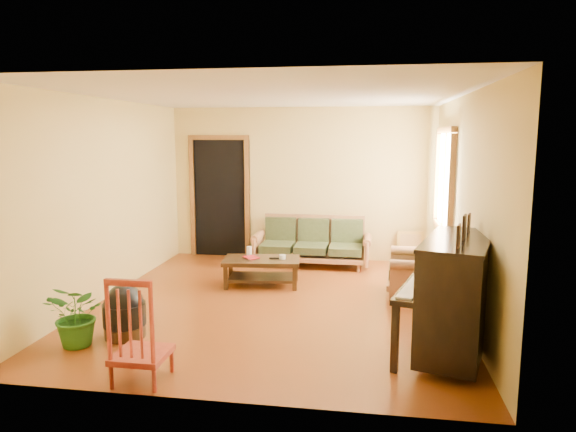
% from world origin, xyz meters
% --- Properties ---
extents(floor, '(5.00, 5.00, 0.00)m').
position_xyz_m(floor, '(0.00, 0.00, 0.00)').
color(floor, '#5C270C').
rests_on(floor, ground).
extents(doorway, '(1.08, 0.16, 2.05)m').
position_xyz_m(doorway, '(-1.45, 2.48, 1.02)').
color(doorway, black).
rests_on(doorway, floor).
extents(window, '(0.12, 1.36, 1.46)m').
position_xyz_m(window, '(2.21, 1.30, 1.50)').
color(window, white).
rests_on(window, right_wall).
extents(sofa, '(1.88, 0.81, 0.80)m').
position_xyz_m(sofa, '(0.24, 1.98, 0.40)').
color(sofa, brown).
rests_on(sofa, floor).
extents(coffee_table, '(1.13, 0.70, 0.39)m').
position_xyz_m(coffee_table, '(-0.34, 0.75, 0.20)').
color(coffee_table, black).
rests_on(coffee_table, floor).
extents(armchair, '(0.88, 0.92, 0.87)m').
position_xyz_m(armchair, '(1.78, 0.58, 0.44)').
color(armchair, brown).
rests_on(armchair, floor).
extents(piano, '(1.12, 1.49, 1.17)m').
position_xyz_m(piano, '(1.98, -1.33, 0.58)').
color(piano, black).
rests_on(piano, floor).
extents(footstool, '(0.46, 0.46, 0.42)m').
position_xyz_m(footstool, '(-1.39, -1.35, 0.21)').
color(footstool, black).
rests_on(footstool, floor).
extents(red_chair, '(0.45, 0.49, 0.96)m').
position_xyz_m(red_chair, '(-0.78, -2.25, 0.48)').
color(red_chair, maroon).
rests_on(red_chair, floor).
extents(leaning_frame, '(0.43, 0.12, 0.57)m').
position_xyz_m(leaning_frame, '(1.86, 2.36, 0.28)').
color(leaning_frame, gold).
rests_on(leaning_frame, floor).
extents(ceramic_crock, '(0.19, 0.19, 0.23)m').
position_xyz_m(ceramic_crock, '(2.07, 2.24, 0.12)').
color(ceramic_crock, '#365BA3').
rests_on(ceramic_crock, floor).
extents(potted_plant, '(0.71, 0.66, 0.66)m').
position_xyz_m(potted_plant, '(-1.73, -1.65, 0.33)').
color(potted_plant, '#24601B').
rests_on(potted_plant, floor).
extents(book, '(0.27, 0.28, 0.02)m').
position_xyz_m(book, '(-0.55, 0.69, 0.40)').
color(book, maroon).
rests_on(book, coffee_table).
extents(candle, '(0.08, 0.08, 0.13)m').
position_xyz_m(candle, '(-0.56, 0.92, 0.45)').
color(candle, white).
rests_on(candle, coffee_table).
extents(glass_jar, '(0.11, 0.11, 0.06)m').
position_xyz_m(glass_jar, '(-0.04, 0.76, 0.42)').
color(glass_jar, white).
rests_on(glass_jar, coffee_table).
extents(remote, '(0.16, 0.05, 0.02)m').
position_xyz_m(remote, '(-0.15, 0.78, 0.40)').
color(remote, black).
rests_on(remote, coffee_table).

